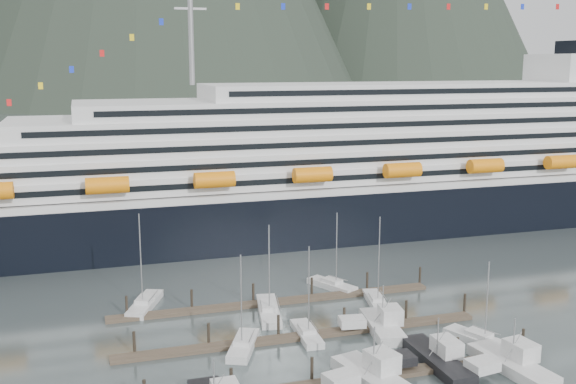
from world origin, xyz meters
The scene contains 16 objects.
ground centered at (0.00, 0.00, 0.00)m, with size 1600.00×1600.00×0.00m, color #485355.
cruise_ship centered at (30.03, 54.94, 12.04)m, with size 210.00×30.40×50.30m.
dock_near centered at (-4.93, -9.95, 0.31)m, with size 48.18×2.28×3.20m.
dock_mid centered at (-4.93, 3.05, 0.31)m, with size 48.18×2.28×3.20m.
dock_far centered at (-4.93, 16.05, 0.31)m, with size 48.18×2.28×3.20m.
sailboat_a centered at (-13.14, 1.94, 0.42)m, with size 5.96×9.17×12.70m.
sailboat_c centered at (-4.50, 3.15, 0.40)m, with size 2.79×8.59×12.61m.
sailboat_d centered at (-7.04, 12.20, 0.42)m, with size 4.78×11.74×13.57m.
sailboat_e centered at (-23.30, 19.99, 0.43)m, with size 6.29×10.39×14.47m.
sailboat_f centered at (5.35, 19.99, 0.41)m, with size 6.11×8.73×12.56m.
sailboat_g centered at (8.92, 11.31, 0.40)m, with size 3.99×9.30×13.62m.
sailboat_h centered at (15.42, -5.01, 0.41)m, with size 5.93×9.27×11.24m.
trawler_b centered at (-1.80, -11.15, 0.92)m, with size 9.21×11.80×7.33m.
trawler_c centered at (7.21, -8.91, 0.83)m, with size 8.71×12.41×6.28m.
trawler_d centered at (14.68, -12.81, 0.88)m, with size 8.88×11.94×6.88m.
trawler_e centered at (5.38, 2.01, 0.89)m, with size 8.42×11.03×6.89m.
Camera 1 is at (-30.68, -73.55, 34.63)m, focal length 42.00 mm.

